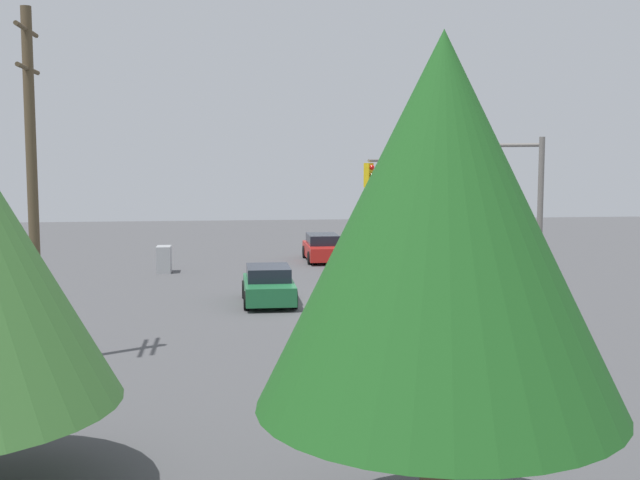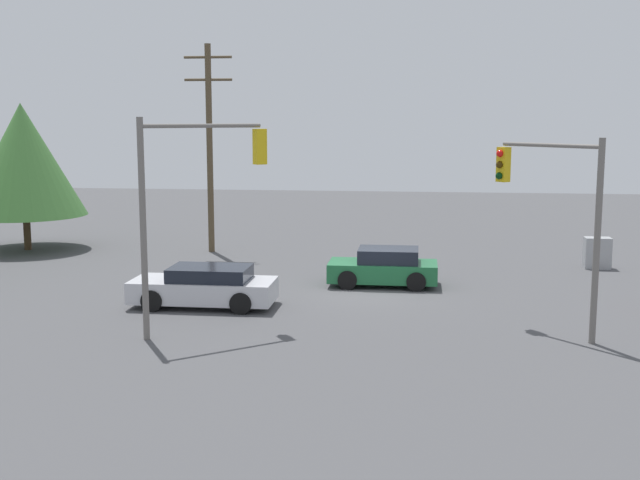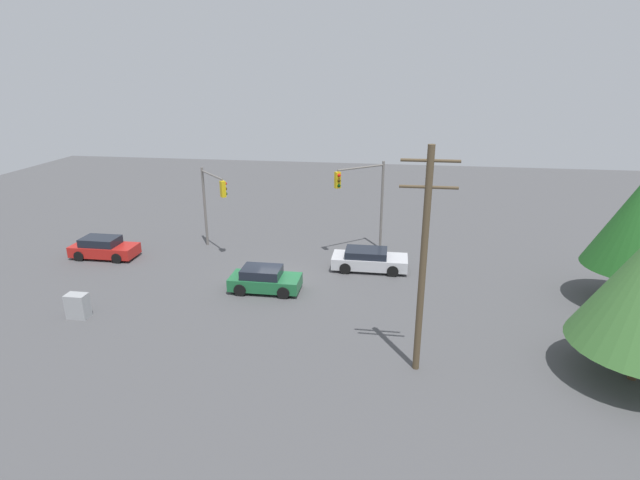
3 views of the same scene
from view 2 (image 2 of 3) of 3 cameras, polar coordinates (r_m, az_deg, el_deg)
ground_plane at (r=28.69m, az=3.70°, el=-3.79°), size 80.00×80.00×0.00m
sedan_green at (r=29.88m, az=4.59°, el=-1.96°), size 4.01×1.98×1.41m
sedan_silver at (r=26.79m, az=-8.19°, el=-3.30°), size 4.72×2.05×1.34m
traffic_signal_main at (r=23.78m, az=16.33°, el=2.78°), size 2.64×2.81×5.67m
traffic_signal_cross at (r=23.13m, az=-9.04°, el=3.80°), size 3.14×2.70×6.22m
utility_pole_tall at (r=37.30m, az=-7.86°, el=6.83°), size 2.20×0.28×9.49m
electrical_cabinet at (r=35.15m, az=19.11°, el=-0.87°), size 1.05×0.67×1.29m
tree_far at (r=40.03m, az=-20.36°, el=5.38°), size 5.65×5.65×6.88m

